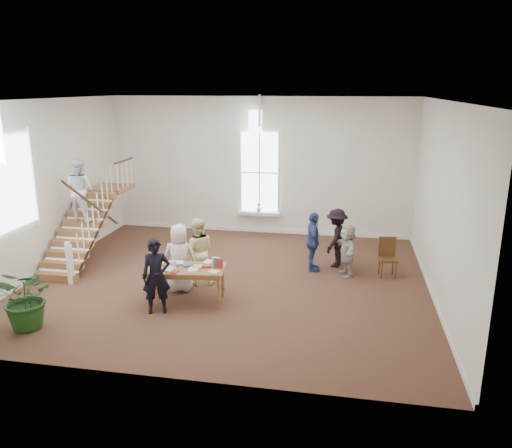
% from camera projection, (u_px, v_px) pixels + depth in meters
% --- Properties ---
extents(ground, '(10.00, 10.00, 0.00)m').
position_uv_depth(ground, '(229.00, 280.00, 12.79)').
color(ground, '#402719').
rests_on(ground, ground).
extents(room_shell, '(10.49, 10.00, 10.00)m').
position_uv_depth(room_shell, '(259.00, 221.00, 16.84)').
color(room_shell, silver).
rests_on(room_shell, ground).
extents(staircase, '(1.10, 4.10, 2.92)m').
position_uv_depth(staircase, '(82.00, 205.00, 13.82)').
color(staircase, brown).
rests_on(staircase, ground).
extents(library_table, '(1.87, 1.08, 0.89)m').
position_uv_depth(library_table, '(186.00, 271.00, 11.35)').
color(library_table, brown).
rests_on(library_table, ground).
extents(police_officer, '(0.71, 0.59, 1.68)m').
position_uv_depth(police_officer, '(156.00, 276.00, 10.78)').
color(police_officer, black).
rests_on(police_officer, ground).
extents(elderly_woman, '(0.87, 0.62, 1.67)m').
position_uv_depth(elderly_woman, '(180.00, 258.00, 11.95)').
color(elderly_woman, silver).
rests_on(elderly_woman, ground).
extents(person_yellow, '(0.97, 0.83, 1.71)m').
position_uv_depth(person_yellow, '(198.00, 251.00, 12.37)').
color(person_yellow, '#F5EC99').
rests_on(person_yellow, ground).
extents(woman_cluster_a, '(0.52, 0.99, 1.61)m').
position_uv_depth(woman_cluster_a, '(313.00, 242.00, 13.28)').
color(woman_cluster_a, navy).
rests_on(woman_cluster_a, ground).
extents(woman_cluster_b, '(0.89, 1.18, 1.62)m').
position_uv_depth(woman_cluster_b, '(336.00, 238.00, 13.60)').
color(woman_cluster_b, black).
rests_on(woman_cluster_b, ground).
extents(woman_cluster_c, '(0.78, 1.36, 1.39)m').
position_uv_depth(woman_cluster_c, '(347.00, 250.00, 12.96)').
color(woman_cluster_c, '#B4A9A2').
rests_on(woman_cluster_c, ground).
extents(floor_plant, '(1.33, 1.19, 1.35)m').
position_uv_depth(floor_plant, '(28.00, 298.00, 10.09)').
color(floor_plant, '#183C13').
rests_on(floor_plant, ground).
extents(side_chair, '(0.50, 0.50, 1.03)m').
position_uv_depth(side_chair, '(388.00, 255.00, 12.98)').
color(side_chair, '#3A240F').
rests_on(side_chair, ground).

